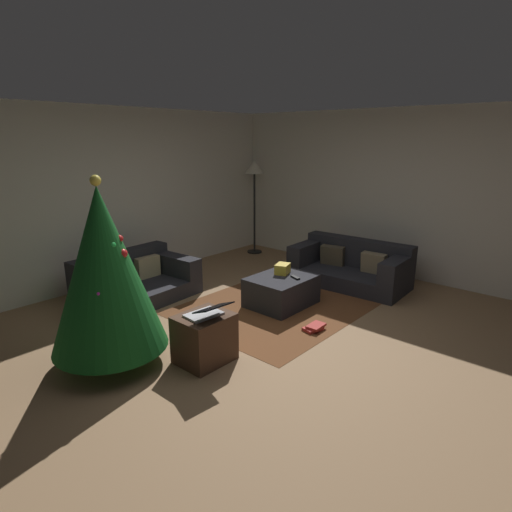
{
  "coord_description": "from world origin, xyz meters",
  "views": [
    {
      "loc": [
        -3.34,
        -2.7,
        2.16
      ],
      "look_at": [
        0.43,
        0.64,
        0.75
      ],
      "focal_mm": 29.86,
      "sensor_mm": 36.0,
      "label": 1
    }
  ],
  "objects_px": {
    "gift_box": "(283,269)",
    "christmas_tree": "(104,270)",
    "couch_right": "(351,267)",
    "book_stack": "(314,328)",
    "tv_remote": "(295,277)",
    "couch_left": "(134,281)",
    "laptop": "(207,312)",
    "ottoman": "(281,291)",
    "side_table": "(204,338)",
    "corner_lamp": "(254,174)"
  },
  "relations": [
    {
      "from": "tv_remote",
      "to": "christmas_tree",
      "type": "xyz_separation_m",
      "value": [
        -2.37,
        0.47,
        0.56
      ]
    },
    {
      "from": "laptop",
      "to": "book_stack",
      "type": "bearing_deg",
      "value": -15.81
    },
    {
      "from": "ottoman",
      "to": "laptop",
      "type": "height_order",
      "value": "laptop"
    },
    {
      "from": "book_stack",
      "to": "laptop",
      "type": "bearing_deg",
      "value": 164.19
    },
    {
      "from": "christmas_tree",
      "to": "book_stack",
      "type": "distance_m",
      "value": 2.4
    },
    {
      "from": "couch_right",
      "to": "christmas_tree",
      "type": "bearing_deg",
      "value": 78.44
    },
    {
      "from": "couch_left",
      "to": "side_table",
      "type": "distance_m",
      "value": 2.09
    },
    {
      "from": "ottoman",
      "to": "book_stack",
      "type": "bearing_deg",
      "value": -115.23
    },
    {
      "from": "couch_left",
      "to": "laptop",
      "type": "xyz_separation_m",
      "value": [
        -0.52,
        -2.08,
        0.3
      ]
    },
    {
      "from": "gift_box",
      "to": "laptop",
      "type": "distance_m",
      "value": 1.86
    },
    {
      "from": "gift_box",
      "to": "christmas_tree",
      "type": "distance_m",
      "value": 2.48
    },
    {
      "from": "ottoman",
      "to": "tv_remote",
      "type": "bearing_deg",
      "value": -66.93
    },
    {
      "from": "side_table",
      "to": "laptop",
      "type": "distance_m",
      "value": 0.3
    },
    {
      "from": "couch_left",
      "to": "side_table",
      "type": "relative_size",
      "value": 3.01
    },
    {
      "from": "tv_remote",
      "to": "side_table",
      "type": "height_order",
      "value": "side_table"
    },
    {
      "from": "gift_box",
      "to": "side_table",
      "type": "height_order",
      "value": "gift_box"
    },
    {
      "from": "couch_right",
      "to": "gift_box",
      "type": "xyz_separation_m",
      "value": [
        -1.26,
        0.34,
        0.19
      ]
    },
    {
      "from": "ottoman",
      "to": "laptop",
      "type": "bearing_deg",
      "value": -166.38
    },
    {
      "from": "ottoman",
      "to": "tv_remote",
      "type": "xyz_separation_m",
      "value": [
        0.07,
        -0.17,
        0.21
      ]
    },
    {
      "from": "gift_box",
      "to": "corner_lamp",
      "type": "bearing_deg",
      "value": 50.16
    },
    {
      "from": "christmas_tree",
      "to": "laptop",
      "type": "bearing_deg",
      "value": -48.39
    },
    {
      "from": "couch_right",
      "to": "couch_left",
      "type": "bearing_deg",
      "value": 49.78
    },
    {
      "from": "couch_left",
      "to": "christmas_tree",
      "type": "bearing_deg",
      "value": 46.36
    },
    {
      "from": "couch_left",
      "to": "gift_box",
      "type": "xyz_separation_m",
      "value": [
        1.27,
        -1.6,
        0.21
      ]
    },
    {
      "from": "tv_remote",
      "to": "book_stack",
      "type": "bearing_deg",
      "value": -105.14
    },
    {
      "from": "couch_right",
      "to": "laptop",
      "type": "relative_size",
      "value": 4.2
    },
    {
      "from": "couch_left",
      "to": "corner_lamp",
      "type": "xyz_separation_m",
      "value": [
        2.93,
        0.38,
        1.25
      ]
    },
    {
      "from": "laptop",
      "to": "ottoman",
      "type": "bearing_deg",
      "value": 13.62
    },
    {
      "from": "tv_remote",
      "to": "couch_right",
      "type": "bearing_deg",
      "value": 16.55
    },
    {
      "from": "gift_box",
      "to": "book_stack",
      "type": "bearing_deg",
      "value": -119.47
    },
    {
      "from": "couch_right",
      "to": "corner_lamp",
      "type": "xyz_separation_m",
      "value": [
        0.39,
        2.32,
        1.23
      ]
    },
    {
      "from": "gift_box",
      "to": "book_stack",
      "type": "height_order",
      "value": "gift_box"
    },
    {
      "from": "laptop",
      "to": "couch_right",
      "type": "bearing_deg",
      "value": 2.72
    },
    {
      "from": "book_stack",
      "to": "ottoman",
      "type": "bearing_deg",
      "value": 64.77
    },
    {
      "from": "corner_lamp",
      "to": "couch_left",
      "type": "bearing_deg",
      "value": -172.56
    },
    {
      "from": "gift_box",
      "to": "christmas_tree",
      "type": "bearing_deg",
      "value": 174.73
    },
    {
      "from": "couch_left",
      "to": "tv_remote",
      "type": "relative_size",
      "value": 9.78
    },
    {
      "from": "couch_left",
      "to": "side_table",
      "type": "xyz_separation_m",
      "value": [
        -0.51,
        -2.02,
        -0.0
      ]
    },
    {
      "from": "ottoman",
      "to": "book_stack",
      "type": "xyz_separation_m",
      "value": [
        -0.37,
        -0.78,
        -0.16
      ]
    },
    {
      "from": "couch_right",
      "to": "gift_box",
      "type": "distance_m",
      "value": 1.32
    },
    {
      "from": "tv_remote",
      "to": "book_stack",
      "type": "height_order",
      "value": "tv_remote"
    },
    {
      "from": "gift_box",
      "to": "corner_lamp",
      "type": "height_order",
      "value": "corner_lamp"
    },
    {
      "from": "couch_left",
      "to": "corner_lamp",
      "type": "relative_size",
      "value": 0.89
    },
    {
      "from": "couch_left",
      "to": "ottoman",
      "type": "relative_size",
      "value": 1.84
    },
    {
      "from": "side_table",
      "to": "corner_lamp",
      "type": "bearing_deg",
      "value": 34.98
    },
    {
      "from": "christmas_tree",
      "to": "couch_right",
      "type": "bearing_deg",
      "value": -8.69
    },
    {
      "from": "couch_right",
      "to": "book_stack",
      "type": "height_order",
      "value": "couch_right"
    },
    {
      "from": "couch_left",
      "to": "tv_remote",
      "type": "distance_m",
      "value": 2.22
    },
    {
      "from": "couch_left",
      "to": "side_table",
      "type": "bearing_deg",
      "value": 71.98
    },
    {
      "from": "gift_box",
      "to": "christmas_tree",
      "type": "height_order",
      "value": "christmas_tree"
    }
  ]
}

